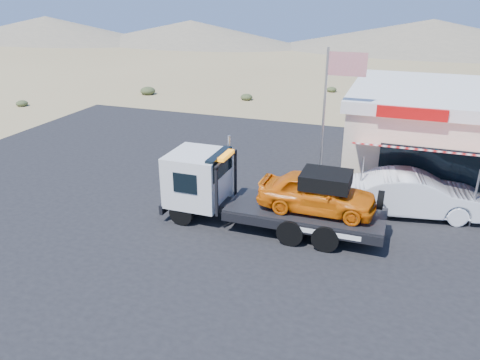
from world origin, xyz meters
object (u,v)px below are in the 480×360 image
at_px(tow_truck, 266,191).
at_px(flagpole, 330,106).
at_px(white_sedan, 415,194).
at_px(jerky_store, 466,132).

height_order(tow_truck, flagpole, flagpole).
bearing_deg(white_sedan, jerky_store, -30.76).
height_order(tow_truck, white_sedan, tow_truck).
distance_m(white_sedan, jerky_store, 5.83).
bearing_deg(jerky_store, flagpole, -141.21).
height_order(jerky_store, flagpole, flagpole).
height_order(white_sedan, flagpole, flagpole).
xyz_separation_m(tow_truck, jerky_store, (7.05, 8.19, 0.58)).
bearing_deg(tow_truck, flagpole, 68.22).
xyz_separation_m(tow_truck, flagpole, (1.48, 3.71, 2.35)).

